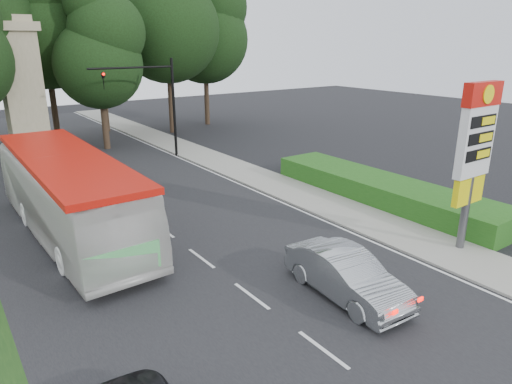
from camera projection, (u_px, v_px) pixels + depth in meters
ground at (336, 360)px, 12.41m from camera, size 120.00×120.00×0.00m
road_surface at (155, 224)px, 21.69m from camera, size 14.00×80.00×0.02m
sidewalk_right at (293, 191)px, 26.37m from camera, size 3.00×80.00×0.12m
hedge at (383, 190)px, 24.76m from camera, size 3.00×14.00×1.20m
gas_station_pylon at (475, 145)px, 17.65m from camera, size 2.10×0.45×6.85m
traffic_signal_mast at (156, 95)px, 32.65m from camera, size 6.10×0.35×7.20m
monument at (23, 88)px, 32.92m from camera, size 3.00×3.00×10.05m
tree_center_right at (40, 6)px, 36.60m from camera, size 9.24×9.24×18.15m
tree_east_near at (97, 26)px, 41.32m from camera, size 8.12×8.12×15.95m
tree_east_mid at (165, 6)px, 40.47m from camera, size 9.52×9.52×18.70m
tree_far_east at (204, 20)px, 45.09m from camera, size 8.68×8.68×17.05m
tree_monument_right at (97, 46)px, 34.66m from camera, size 6.72×6.72×13.20m
transit_bus at (69, 197)px, 19.85m from camera, size 3.50×13.27×3.67m
sedan_silver at (346, 275)px, 15.31m from camera, size 2.01×4.96×1.60m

